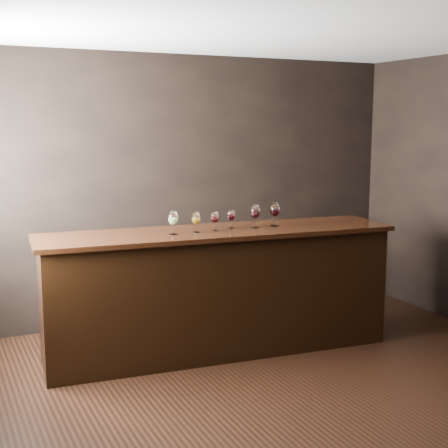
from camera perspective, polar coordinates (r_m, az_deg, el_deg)
name	(u,v)px	position (r m, az deg, el deg)	size (l,w,h in m)	color
ground	(292,390)	(5.14, 6.28, -14.85)	(5.00, 5.00, 0.00)	black
room_shell	(262,161)	(4.68, 3.50, 5.74)	(5.02, 4.52, 2.81)	black
bar_counter	(218,293)	(5.74, -0.55, -6.35)	(3.13, 0.68, 1.10)	black
bar_top	(218,232)	(5.62, -0.56, -0.76)	(3.24, 0.75, 0.04)	black
back_bar_shelf	(240,270)	(6.93, 1.47, -4.19)	(2.67, 0.40, 0.96)	black
glass_white	(173,219)	(5.39, -4.68, 0.48)	(0.09, 0.09, 0.20)	white
glass_amber	(196,219)	(5.49, -2.59, 0.47)	(0.07, 0.07, 0.18)	white
glass_red_a	(214,218)	(5.56, -0.88, 0.58)	(0.07, 0.07, 0.17)	white
glass_red_b	(231,216)	(5.69, 0.66, 0.76)	(0.07, 0.07, 0.17)	white
glass_red_c	(255,212)	(5.71, 2.86, 1.09)	(0.09, 0.09, 0.22)	white
glass_red_d	(275,210)	(5.82, 4.65, 1.25)	(0.09, 0.09, 0.22)	white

